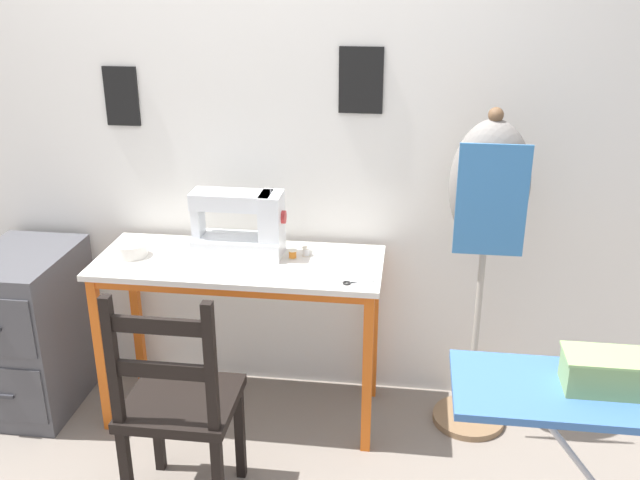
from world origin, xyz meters
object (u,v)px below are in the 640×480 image
sewing_machine (243,226)px  thread_spool_mid_table (306,251)px  ironing_board (632,406)px  fabric_bowl (131,249)px  filing_cabinet (31,330)px  scissors (354,283)px  storage_box (602,372)px  dress_form (488,206)px  wooden_chair (179,406)px  thread_spool_near_machine (293,254)px

sewing_machine → thread_spool_mid_table: sewing_machine is taller
ironing_board → thread_spool_mid_table: bearing=138.5°
fabric_bowl → filing_cabinet: size_ratio=0.18×
sewing_machine → scissors: sewing_machine is taller
scissors → storage_box: 1.05m
sewing_machine → dress_form: dress_form is taller
dress_form → ironing_board: size_ratio=1.39×
sewing_machine → filing_cabinet: bearing=-174.0°
scissors → filing_cabinet: (-1.49, 0.13, -0.39)m
scissors → dress_form: bearing=23.1°
wooden_chair → filing_cabinet: (-0.90, 0.59, -0.08)m
filing_cabinet → ironing_board: ironing_board is taller
fabric_bowl → wooden_chair: size_ratio=0.15×
ironing_board → storage_box: (-0.10, 0.01, 0.10)m
wooden_chair → ironing_board: size_ratio=0.92×
thread_spool_mid_table → ironing_board: 1.46m
sewing_machine → dress_form: bearing=-0.7°
fabric_bowl → dress_form: dress_form is taller
fabric_bowl → storage_box: 1.95m
filing_cabinet → dress_form: (2.00, 0.09, 0.66)m
scissors → thread_spool_near_machine: bearing=142.1°
thread_spool_mid_table → wooden_chair: 0.87m
thread_spool_near_machine → scissors: bearing=-37.9°
fabric_bowl → scissors: bearing=-8.9°
filing_cabinet → fabric_bowl: bearing=2.7°
thread_spool_mid_table → dress_form: 0.79m
scissors → ironing_board: (0.87, -0.72, -0.01)m
dress_form → ironing_board: 1.04m
scissors → thread_spool_near_machine: (-0.28, 0.22, 0.02)m
ironing_board → storage_box: storage_box is taller
filing_cabinet → sewing_machine: bearing=6.0°
thread_spool_near_machine → ironing_board: 1.48m
dress_form → thread_spool_mid_table: bearing=177.4°
scissors → ironing_board: size_ratio=0.13×
scissors → dress_form: dress_form is taller
thread_spool_mid_table → wooden_chair: bearing=-116.8°
thread_spool_near_machine → storage_box: size_ratio=0.18×
fabric_bowl → ironing_board: (1.85, -0.87, -0.03)m
fabric_bowl → thread_spool_mid_table: bearing=7.7°
sewing_machine → storage_box: size_ratio=1.80×
scissors → wooden_chair: wooden_chair is taller
sewing_machine → storage_box: (1.27, -0.94, -0.03)m
sewing_machine → ironing_board: size_ratio=0.39×
filing_cabinet → scissors: bearing=-4.9°
scissors → wooden_chair: bearing=-141.9°
storage_box → wooden_chair: bearing=169.7°
thread_spool_mid_table → scissors: bearing=-48.1°
thread_spool_near_machine → wooden_chair: size_ratio=0.04×
fabric_bowl → storage_box: size_ratio=0.62×
wooden_chair → thread_spool_near_machine: bearing=65.7°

